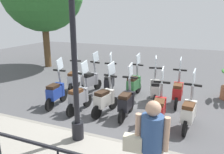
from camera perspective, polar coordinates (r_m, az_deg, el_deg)
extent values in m
plane|color=#4C4C4F|center=(7.16, 3.13, -7.77)|extent=(28.00, 28.00, 0.00)
cube|color=gray|center=(5.37, -4.72, -15.59)|extent=(0.10, 20.00, 0.15)
cube|color=black|center=(3.36, -21.68, -15.18)|extent=(0.04, 16.00, 0.04)
cylinder|color=black|center=(5.16, -8.92, -13.59)|extent=(0.26, 0.26, 0.40)
cylinder|color=black|center=(4.56, -9.87, 6.03)|extent=(0.12, 0.12, 3.92)
cylinder|color=#335184|center=(3.27, 10.38, -14.23)|extent=(0.35, 0.35, 0.55)
sphere|color=tan|center=(3.10, 10.74, -8.06)|extent=(0.22, 0.22, 0.22)
cylinder|color=tan|center=(3.26, 14.00, -14.34)|extent=(0.09, 0.09, 0.52)
cylinder|color=tan|center=(3.29, 6.84, -13.62)|extent=(0.09, 0.09, 0.52)
cube|color=beige|center=(3.35, 5.51, -16.74)|extent=(0.17, 0.29, 0.24)
cylinder|color=brown|center=(12.96, -16.69, 8.08)|extent=(0.36, 0.36, 2.51)
ellipsoid|color=#387A33|center=(8.49, 27.24, 1.38)|extent=(0.56, 0.16, 0.10)
cylinder|color=black|center=(6.49, 19.81, -9.42)|extent=(0.41, 0.12, 0.40)
cylinder|color=black|center=(5.75, 18.47, -12.68)|extent=(0.41, 0.12, 0.40)
cube|color=beige|center=(5.92, 19.29, -8.87)|extent=(0.63, 0.34, 0.36)
cube|color=beige|center=(6.18, 19.76, -7.67)|extent=(0.15, 0.31, 0.44)
cube|color=#4C2D19|center=(5.77, 19.38, -7.06)|extent=(0.43, 0.30, 0.10)
cylinder|color=gray|center=(6.11, 20.15, -4.40)|extent=(0.19, 0.09, 0.55)
cube|color=black|center=(6.02, 20.40, -1.94)|extent=(0.11, 0.44, 0.05)
cube|color=silver|center=(6.03, 20.67, 0.02)|extent=(0.39, 0.07, 0.42)
cylinder|color=black|center=(6.49, 12.56, -8.81)|extent=(0.40, 0.10, 0.40)
cylinder|color=black|center=(5.75, 11.60, -12.15)|extent=(0.40, 0.10, 0.40)
cube|color=#B21E1E|center=(5.92, 12.17, -8.30)|extent=(0.62, 0.32, 0.36)
cube|color=#B21E1E|center=(6.18, 12.51, -7.07)|extent=(0.14, 0.31, 0.44)
cube|color=#4C2D19|center=(5.77, 12.22, -6.49)|extent=(0.42, 0.28, 0.10)
cylinder|color=gray|center=(6.11, 12.77, -3.79)|extent=(0.19, 0.08, 0.55)
cube|color=black|center=(6.03, 12.93, -1.33)|extent=(0.09, 0.44, 0.05)
cube|color=silver|center=(6.03, 13.11, 0.65)|extent=(0.39, 0.05, 0.42)
cylinder|color=black|center=(6.78, 4.91, -7.36)|extent=(0.40, 0.08, 0.40)
cylinder|color=black|center=(6.07, 2.52, -10.25)|extent=(0.40, 0.08, 0.40)
cube|color=black|center=(6.24, 3.59, -6.69)|extent=(0.60, 0.28, 0.36)
cube|color=black|center=(6.48, 4.42, -5.61)|extent=(0.12, 0.30, 0.44)
cube|color=black|center=(6.09, 3.41, -4.93)|extent=(0.40, 0.26, 0.10)
cylinder|color=gray|center=(6.42, 4.65, -2.48)|extent=(0.18, 0.07, 0.55)
cube|color=black|center=(6.34, 4.70, -0.12)|extent=(0.06, 0.44, 0.05)
cube|color=silver|center=(6.34, 4.91, 1.76)|extent=(0.39, 0.03, 0.42)
cylinder|color=black|center=(6.92, 0.31, -6.83)|extent=(0.41, 0.17, 0.40)
cylinder|color=black|center=(6.31, -4.04, -9.20)|extent=(0.41, 0.17, 0.40)
cube|color=beige|center=(6.44, -2.24, -5.93)|extent=(0.65, 0.41, 0.36)
cube|color=beige|center=(6.65, -0.72, -5.01)|extent=(0.18, 0.32, 0.44)
cube|color=black|center=(6.30, -2.64, -4.18)|extent=(0.45, 0.34, 0.10)
cylinder|color=gray|center=(6.57, -0.42, -1.97)|extent=(0.19, 0.11, 0.55)
cube|color=black|center=(6.49, -0.43, 0.34)|extent=(0.16, 0.44, 0.05)
cube|color=silver|center=(6.49, -0.12, 2.16)|extent=(0.38, 0.12, 0.42)
cylinder|color=black|center=(7.13, -6.43, -6.20)|extent=(0.41, 0.12, 0.40)
cylinder|color=black|center=(6.53, -10.59, -8.56)|extent=(0.41, 0.12, 0.40)
cube|color=gray|center=(6.66, -8.94, -5.37)|extent=(0.63, 0.34, 0.36)
cube|color=gray|center=(6.87, -7.50, -4.45)|extent=(0.15, 0.31, 0.44)
cube|color=#4C2D19|center=(6.52, -9.39, -3.68)|extent=(0.42, 0.30, 0.10)
cylinder|color=gray|center=(6.80, -7.31, -1.50)|extent=(0.19, 0.09, 0.55)
cube|color=black|center=(6.72, -7.39, 0.74)|extent=(0.11, 0.44, 0.05)
cube|color=silver|center=(6.72, -7.16, 2.51)|extent=(0.39, 0.07, 0.42)
cylinder|color=black|center=(7.72, -12.58, -4.75)|extent=(0.40, 0.11, 0.40)
cylinder|color=black|center=(7.08, -16.00, -6.94)|extent=(0.40, 0.11, 0.40)
cube|color=navy|center=(7.23, -14.72, -3.97)|extent=(0.62, 0.32, 0.36)
cube|color=navy|center=(7.45, -13.54, -3.12)|extent=(0.14, 0.31, 0.44)
cube|color=black|center=(7.10, -15.15, -2.40)|extent=(0.42, 0.29, 0.10)
cylinder|color=gray|center=(7.40, -13.47, -0.37)|extent=(0.19, 0.08, 0.55)
cube|color=black|center=(7.33, -13.61, 1.69)|extent=(0.09, 0.44, 0.05)
cube|color=silver|center=(7.33, -13.47, 3.32)|extent=(0.39, 0.06, 0.42)
cylinder|color=black|center=(7.93, 16.86, -4.51)|extent=(0.40, 0.09, 0.40)
cylinder|color=black|center=(7.15, 16.34, -6.72)|extent=(0.40, 0.09, 0.40)
cube|color=#B21E1E|center=(7.36, 16.73, -3.76)|extent=(0.61, 0.30, 0.36)
cube|color=#B21E1E|center=(7.63, 16.92, -2.92)|extent=(0.13, 0.30, 0.44)
cube|color=#4C2D19|center=(7.23, 16.83, -2.22)|extent=(0.41, 0.27, 0.10)
cylinder|color=gray|center=(7.59, 17.16, -0.24)|extent=(0.18, 0.07, 0.55)
cube|color=black|center=(7.52, 17.33, 1.77)|extent=(0.07, 0.44, 0.05)
cube|color=silver|center=(7.53, 17.49, 3.35)|extent=(0.39, 0.04, 0.42)
cylinder|color=black|center=(8.00, 10.92, -3.91)|extent=(0.41, 0.17, 0.40)
cylinder|color=black|center=(7.22, 11.08, -6.13)|extent=(0.41, 0.17, 0.40)
cube|color=beige|center=(7.44, 11.12, -3.18)|extent=(0.65, 0.41, 0.36)
cube|color=beige|center=(7.70, 11.07, -2.34)|extent=(0.18, 0.32, 0.44)
cube|color=black|center=(7.30, 11.23, -1.65)|extent=(0.45, 0.34, 0.10)
cylinder|color=gray|center=(7.66, 11.20, 0.32)|extent=(0.19, 0.11, 0.55)
cube|color=black|center=(7.59, 11.31, 2.32)|extent=(0.16, 0.44, 0.05)
cube|color=silver|center=(7.61, 11.37, 3.89)|extent=(0.38, 0.12, 0.42)
cylinder|color=black|center=(8.37, 6.87, -2.83)|extent=(0.41, 0.12, 0.40)
cylinder|color=black|center=(7.65, 4.53, -4.60)|extent=(0.41, 0.12, 0.40)
cube|color=#2D6B38|center=(7.84, 5.57, -1.93)|extent=(0.63, 0.35, 0.36)
cube|color=#2D6B38|center=(8.09, 6.38, -1.24)|extent=(0.15, 0.31, 0.44)
cube|color=black|center=(7.72, 5.41, -0.45)|extent=(0.43, 0.30, 0.10)
cylinder|color=gray|center=(8.05, 6.62, 1.29)|extent=(0.19, 0.09, 0.55)
cube|color=black|center=(7.99, 6.68, 3.19)|extent=(0.11, 0.44, 0.05)
cube|color=silver|center=(8.00, 6.89, 4.67)|extent=(0.39, 0.07, 0.42)
cylinder|color=black|center=(8.53, -0.21, -2.34)|extent=(0.41, 0.17, 0.40)
cylinder|color=black|center=(7.76, -1.16, -4.24)|extent=(0.41, 0.17, 0.40)
cube|color=black|center=(7.98, -0.77, -1.55)|extent=(0.65, 0.41, 0.36)
cube|color=black|center=(8.25, -0.44, -0.82)|extent=(0.19, 0.32, 0.44)
cube|color=black|center=(7.85, -0.86, -0.10)|extent=(0.45, 0.35, 0.10)
cylinder|color=gray|center=(8.21, -0.38, 1.68)|extent=(0.19, 0.11, 0.55)
cube|color=black|center=(8.14, -0.38, 3.55)|extent=(0.16, 0.44, 0.05)
cube|color=silver|center=(8.16, -0.32, 5.01)|extent=(0.38, 0.12, 0.42)
cylinder|color=black|center=(8.74, -3.75, -1.94)|extent=(0.41, 0.17, 0.40)
cylinder|color=black|center=(8.14, -7.39, -3.40)|extent=(0.41, 0.17, 0.40)
cube|color=gray|center=(8.29, -5.93, -0.96)|extent=(0.65, 0.40, 0.36)
cube|color=gray|center=(8.49, -4.66, -0.37)|extent=(0.18, 0.32, 0.44)
cube|color=black|center=(8.17, -6.30, 0.47)|extent=(0.45, 0.34, 0.10)
cylinder|color=gray|center=(8.45, -4.46, 2.04)|extent=(0.19, 0.11, 0.55)
cube|color=black|center=(8.39, -4.50, 3.86)|extent=(0.15, 0.44, 0.05)
cube|color=silver|center=(8.39, -4.27, 5.27)|extent=(0.39, 0.11, 0.42)
cylinder|color=black|center=(9.11, -8.95, -1.35)|extent=(0.41, 0.17, 0.40)
cylinder|color=black|center=(8.37, -10.71, -3.01)|extent=(0.41, 0.17, 0.40)
cube|color=#B7BCC6|center=(8.58, -10.06, -0.54)|extent=(0.65, 0.41, 0.36)
cube|color=#B7BCC6|center=(8.84, -9.45, 0.11)|extent=(0.18, 0.32, 0.44)
cube|color=#4C2D19|center=(8.46, -10.29, 0.83)|extent=(0.45, 0.34, 0.10)
cylinder|color=gray|center=(8.80, -9.43, 2.44)|extent=(0.19, 0.11, 0.55)
cube|color=black|center=(8.74, -9.51, 4.19)|extent=(0.16, 0.44, 0.05)
cube|color=silver|center=(8.76, -9.45, 5.55)|extent=(0.38, 0.11, 0.42)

